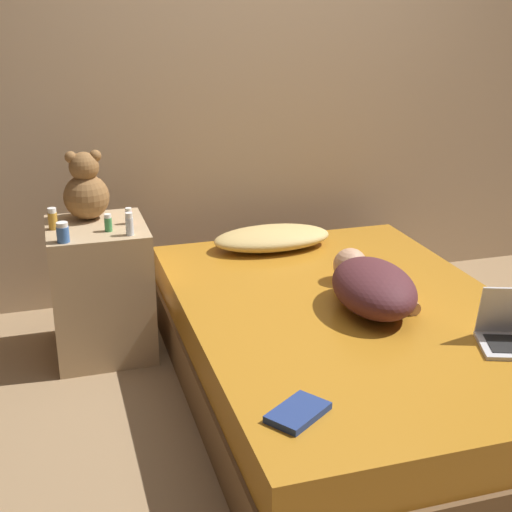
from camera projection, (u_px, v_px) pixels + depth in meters
The scene contains 13 objects.
ground_plane at pixel (348, 390), 3.16m from camera, with size 12.00×12.00×0.00m, color #937551.
wall_back at pixel (261, 63), 3.90m from camera, with size 8.00×0.06×2.60m.
bed at pixel (350, 350), 3.09m from camera, with size 1.40×2.09×0.40m.
nightstand at pixel (101, 289), 3.42m from camera, with size 0.46×0.49×0.64m.
pillow at pixel (272, 238), 3.72m from camera, with size 0.62×0.32×0.11m.
person_lying at pixel (372, 285), 3.00m from camera, with size 0.39×0.68×0.20m.
teddy_bear at pixel (86, 190), 3.36m from camera, with size 0.22×0.22×0.33m.
bottle_blue at pixel (63, 233), 3.07m from camera, with size 0.05×0.05×0.09m.
bottle_clear at pixel (129, 224), 3.16m from camera, with size 0.04×0.04×0.10m.
bottle_green at pixel (108, 223), 3.22m from camera, with size 0.03×0.03×0.08m.
bottle_amber at pixel (53, 219), 3.24m from camera, with size 0.04×0.04×0.10m.
bottle_pink at pixel (129, 216), 3.32m from camera, with size 0.03×0.03×0.08m.
book at pixel (298, 412), 2.24m from camera, with size 0.24×0.22×0.02m.
Camera 1 is at (-1.19, -2.53, 1.65)m, focal length 50.00 mm.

